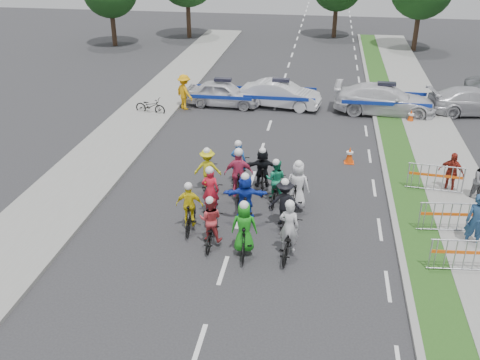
% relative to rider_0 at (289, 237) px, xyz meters
% --- Properties ---
extents(ground, '(90.00, 90.00, 0.00)m').
position_rel_rider_0_xyz_m(ground, '(-1.77, -1.10, -0.63)').
color(ground, '#28282B').
rests_on(ground, ground).
extents(curb_right, '(0.20, 60.00, 0.12)m').
position_rel_rider_0_xyz_m(curb_right, '(3.33, 3.90, -0.57)').
color(curb_right, gray).
rests_on(curb_right, ground).
extents(grass_strip, '(1.20, 60.00, 0.11)m').
position_rel_rider_0_xyz_m(grass_strip, '(4.03, 3.90, -0.57)').
color(grass_strip, '#234D18').
rests_on(grass_strip, ground).
extents(sidewalk_right, '(2.40, 60.00, 0.13)m').
position_rel_rider_0_xyz_m(sidewalk_right, '(5.83, 3.90, -0.56)').
color(sidewalk_right, gray).
rests_on(sidewalk_right, ground).
extents(sidewalk_left, '(3.00, 60.00, 0.13)m').
position_rel_rider_0_xyz_m(sidewalk_left, '(-8.27, 3.90, -0.56)').
color(sidewalk_left, gray).
rests_on(sidewalk_left, ground).
extents(rider_0, '(0.83, 1.91, 1.89)m').
position_rel_rider_0_xyz_m(rider_0, '(0.00, 0.00, 0.00)').
color(rider_0, black).
rests_on(rider_0, ground).
extents(rider_1, '(0.81, 1.79, 1.84)m').
position_rel_rider_0_xyz_m(rider_1, '(-1.29, -0.17, 0.09)').
color(rider_1, black).
rests_on(rider_1, ground).
extents(rider_2, '(0.71, 1.67, 1.69)m').
position_rel_rider_0_xyz_m(rider_2, '(-2.38, 0.20, 0.01)').
color(rider_2, black).
rests_on(rider_2, ground).
extents(rider_3, '(0.89, 1.67, 1.74)m').
position_rel_rider_0_xyz_m(rider_3, '(-3.21, 0.94, 0.05)').
color(rider_3, black).
rests_on(rider_3, ground).
extents(rider_4, '(1.04, 1.81, 1.80)m').
position_rel_rider_0_xyz_m(rider_4, '(-0.27, 1.56, 0.07)').
color(rider_4, black).
rests_on(rider_4, ground).
extents(rider_5, '(1.50, 1.79, 1.83)m').
position_rel_rider_0_xyz_m(rider_5, '(-1.55, 1.68, 0.15)').
color(rider_5, black).
rests_on(rider_5, ground).
extents(rider_6, '(0.67, 1.84, 1.87)m').
position_rel_rider_0_xyz_m(rider_6, '(-2.74, 1.90, -0.01)').
color(rider_6, black).
rests_on(rider_6, ground).
extents(rider_7, '(0.89, 1.89, 1.92)m').
position_rel_rider_0_xyz_m(rider_7, '(0.08, 2.74, 0.12)').
color(rider_7, black).
rests_on(rider_7, ground).
extents(rider_8, '(0.74, 1.70, 1.69)m').
position_rel_rider_0_xyz_m(rider_8, '(-0.71, 3.24, 0.01)').
color(rider_8, black).
rests_on(rider_8, ground).
extents(rider_9, '(1.07, 1.99, 2.04)m').
position_rel_rider_0_xyz_m(rider_9, '(-2.00, 3.18, 0.15)').
color(rider_9, black).
rests_on(rider_9, ground).
extents(rider_10, '(1.03, 1.79, 1.77)m').
position_rel_rider_0_xyz_m(rider_10, '(-3.22, 3.65, 0.07)').
color(rider_10, black).
rests_on(rider_10, ground).
extents(rider_11, '(1.42, 1.69, 1.72)m').
position_rel_rider_0_xyz_m(rider_11, '(-1.28, 4.08, 0.11)').
color(rider_11, black).
rests_on(rider_11, ground).
extents(rider_12, '(0.74, 1.82, 1.82)m').
position_rel_rider_0_xyz_m(rider_12, '(-2.22, 4.41, -0.02)').
color(rider_12, black).
rests_on(rider_12, ground).
extents(police_car_0, '(4.00, 1.80, 1.33)m').
position_rel_rider_0_xyz_m(police_car_0, '(-4.56, 13.58, 0.04)').
color(police_car_0, silver).
rests_on(police_car_0, ground).
extents(police_car_1, '(4.37, 2.08, 1.38)m').
position_rel_rider_0_xyz_m(police_car_1, '(-1.52, 13.82, 0.07)').
color(police_car_1, silver).
rests_on(police_car_1, ground).
extents(police_car_2, '(5.25, 2.45, 1.48)m').
position_rel_rider_0_xyz_m(police_car_2, '(3.83, 13.63, 0.12)').
color(police_car_2, silver).
rests_on(police_car_2, ground).
extents(civilian_sedan, '(4.86, 2.63, 1.34)m').
position_rel_rider_0_xyz_m(civilian_sedan, '(8.31, 14.30, 0.04)').
color(civilian_sedan, silver).
rests_on(civilian_sedan, ground).
extents(spectator_0, '(0.70, 0.52, 1.75)m').
position_rel_rider_0_xyz_m(spectator_0, '(5.54, 1.37, 0.25)').
color(spectator_0, navy).
rests_on(spectator_0, ground).
extents(spectator_2, '(1.00, 0.79, 1.58)m').
position_rel_rider_0_xyz_m(spectator_2, '(5.47, 4.96, 0.17)').
color(spectator_2, maroon).
rests_on(spectator_2, ground).
extents(marshal_hiviz, '(1.35, 1.29, 1.84)m').
position_rel_rider_0_xyz_m(marshal_hiviz, '(-6.43, 12.68, 0.29)').
color(marshal_hiviz, '#F0A50C').
rests_on(marshal_hiviz, ground).
extents(barrier_0, '(2.04, 0.69, 1.12)m').
position_rel_rider_0_xyz_m(barrier_0, '(4.93, -0.17, -0.07)').
color(barrier_0, '#A5A8AD').
rests_on(barrier_0, ground).
extents(barrier_1, '(2.04, 0.71, 1.12)m').
position_rel_rider_0_xyz_m(barrier_1, '(4.93, 1.98, -0.07)').
color(barrier_1, '#A5A8AD').
rests_on(barrier_1, ground).
extents(barrier_2, '(2.04, 0.69, 1.12)m').
position_rel_rider_0_xyz_m(barrier_2, '(4.93, 4.82, -0.07)').
color(barrier_2, '#A5A8AD').
rests_on(barrier_2, ground).
extents(cone_0, '(0.40, 0.40, 0.70)m').
position_rel_rider_0_xyz_m(cone_0, '(1.95, 7.07, -0.28)').
color(cone_0, '#F24C0C').
rests_on(cone_0, ground).
extents(cone_1, '(0.40, 0.40, 0.70)m').
position_rel_rider_0_xyz_m(cone_1, '(5.02, 12.36, -0.28)').
color(cone_1, '#F24C0C').
rests_on(cone_1, ground).
extents(parked_bike, '(1.72, 0.85, 0.87)m').
position_rel_rider_0_xyz_m(parked_bike, '(-7.96, 11.59, -0.19)').
color(parked_bike, black).
rests_on(parked_bike, ground).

